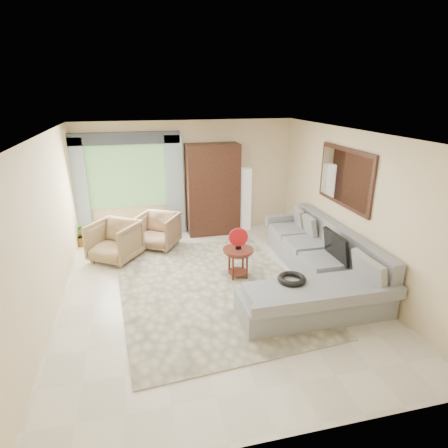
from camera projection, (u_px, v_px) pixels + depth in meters
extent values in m
plane|color=silver|center=(215.00, 290.00, 6.39)|extent=(6.00, 6.00, 0.00)
cube|color=beige|center=(211.00, 288.00, 6.43)|extent=(3.32, 4.23, 0.02)
cube|color=gray|center=(310.00, 256.00, 7.22)|extent=(0.90, 2.40, 0.40)
cube|color=gray|center=(314.00, 303.00, 5.60)|extent=(2.30, 0.80, 0.40)
cube|color=gray|center=(340.00, 240.00, 6.78)|extent=(0.20, 3.20, 0.50)
cube|color=gray|center=(286.00, 220.00, 8.29)|extent=(0.90, 0.16, 0.22)
cube|color=gray|center=(331.00, 302.00, 5.09)|extent=(2.30, 0.10, 0.18)
cube|color=black|center=(336.00, 246.00, 6.33)|extent=(0.14, 0.74, 0.48)
torus|color=black|center=(292.00, 279.00, 5.61)|extent=(0.43, 0.43, 0.09)
cylinder|color=#441C12|center=(238.00, 250.00, 6.65)|extent=(0.55, 0.55, 0.04)
cylinder|color=#441C12|center=(238.00, 265.00, 6.74)|extent=(0.37, 0.37, 0.50)
cylinder|color=#B41216|center=(238.00, 237.00, 6.56)|extent=(0.34, 0.08, 0.34)
imported|color=#988052|center=(115.00, 241.00, 7.41)|extent=(1.18, 1.19, 0.79)
imported|color=#956951|center=(158.00, 231.00, 8.03)|extent=(1.09, 1.10, 0.74)
imported|color=#999999|center=(80.00, 235.00, 8.15)|extent=(0.52, 0.47, 0.51)
cube|color=black|center=(213.00, 190.00, 8.65)|extent=(1.20, 0.55, 2.10)
cube|color=silver|center=(245.00, 199.00, 8.99)|extent=(0.24, 0.24, 1.50)
cube|color=#669E59|center=(127.00, 177.00, 8.35)|extent=(1.80, 0.04, 1.40)
cube|color=#9EB7CC|center=(78.00, 191.00, 8.12)|extent=(0.40, 0.08, 2.30)
cube|color=#9EB7CC|center=(175.00, 186.00, 8.58)|extent=(0.40, 0.08, 2.30)
cube|color=#1E232D|center=(124.00, 138.00, 8.00)|extent=(2.40, 0.12, 0.26)
cube|color=black|center=(345.00, 177.00, 6.67)|extent=(0.04, 1.70, 1.05)
cube|color=white|center=(344.00, 177.00, 6.66)|extent=(0.02, 1.54, 0.90)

